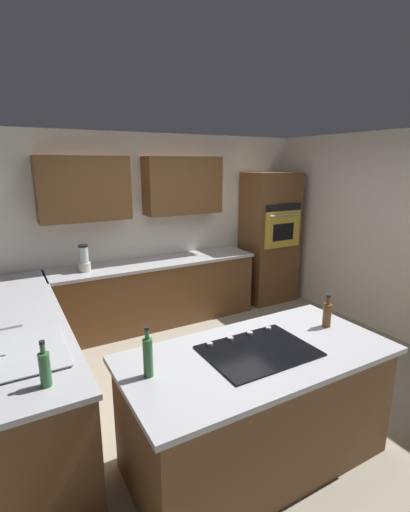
{
  "coord_description": "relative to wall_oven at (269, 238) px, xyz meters",
  "views": [
    {
      "loc": [
        1.9,
        2.85,
        2.2
      ],
      "look_at": [
        -0.34,
        -1.14,
        1.05
      ],
      "focal_mm": 25.89,
      "sensor_mm": 36.0,
      "label": 1
    }
  ],
  "objects": [
    {
      "name": "countertop_back",
      "position": [
        1.95,
        -0.0,
        -0.15
      ],
      "size": [
        2.84,
        0.64,
        0.04
      ],
      "primitive_type": "cube",
      "color": "#B2B2B7",
      "rests_on": "lower_cabinets_back"
    },
    {
      "name": "blender",
      "position": [
        2.9,
        0.02,
        0.01
      ],
      "size": [
        0.15,
        0.15,
        0.34
      ],
      "color": "beige",
      "rests_on": "countertop_back"
    },
    {
      "name": "wall_oven",
      "position": [
        0.0,
        0.0,
        0.0
      ],
      "size": [
        0.8,
        0.66,
        2.06
      ],
      "color": "brown",
      "rests_on": "ground"
    },
    {
      "name": "island_top",
      "position": [
        2.26,
        2.68,
        -0.15
      ],
      "size": [
        1.96,
        0.97,
        0.04
      ],
      "primitive_type": "cube",
      "color": "#B2B2B7",
      "rests_on": "island_base"
    },
    {
      "name": "lower_cabinets_back",
      "position": [
        1.95,
        -0.0,
        -0.6
      ],
      "size": [
        2.8,
        0.6,
        0.86
      ],
      "primitive_type": "cube",
      "color": "brown",
      "rests_on": "ground"
    },
    {
      "name": "wall_left",
      "position": [
        -0.6,
        1.42,
        0.27
      ],
      "size": [
        0.1,
        4.0,
        2.6
      ],
      "primitive_type": "cube",
      "color": "white",
      "rests_on": "ground"
    },
    {
      "name": "cooktop",
      "position": [
        2.26,
        2.68,
        -0.13
      ],
      "size": [
        0.76,
        0.56,
        0.03
      ],
      "color": "black",
      "rests_on": "island_top"
    },
    {
      "name": "oil_bottle",
      "position": [
        3.05,
        2.59,
        0.0
      ],
      "size": [
        0.06,
        0.06,
        0.33
      ],
      "color": "#336B38",
      "rests_on": "island_top"
    },
    {
      "name": "ground_plane",
      "position": [
        1.85,
        1.72,
        -1.03
      ],
      "size": [
        14.0,
        14.0,
        0.0
      ],
      "primitive_type": "plane",
      "color": "#9E937F"
    },
    {
      "name": "wall_back",
      "position": [
        1.93,
        -0.32,
        0.43
      ],
      "size": [
        6.0,
        0.44,
        2.6
      ],
      "color": "white",
      "rests_on": "ground"
    },
    {
      "name": "lower_cabinets_side",
      "position": [
        3.67,
        1.17,
        -0.6
      ],
      "size": [
        0.6,
        2.9,
        0.86
      ],
      "primitive_type": "cube",
      "color": "brown",
      "rests_on": "ground"
    },
    {
      "name": "island_base",
      "position": [
        2.26,
        2.68,
        -0.6
      ],
      "size": [
        1.88,
        0.89,
        0.86
      ],
      "primitive_type": "cube",
      "color": "brown",
      "rests_on": "ground"
    },
    {
      "name": "dish_soap_bottle",
      "position": [
        3.62,
        2.39,
        -0.02
      ],
      "size": [
        0.07,
        0.07,
        0.29
      ],
      "color": "#336B38",
      "rests_on": "countertop_side"
    },
    {
      "name": "second_bottle",
      "position": [
        1.51,
        2.61,
        -0.03
      ],
      "size": [
        0.07,
        0.07,
        0.27
      ],
      "color": "brown",
      "rests_on": "island_top"
    },
    {
      "name": "sink_unit",
      "position": [
        3.68,
        1.91,
        -0.12
      ],
      "size": [
        0.46,
        0.7,
        0.23
      ],
      "color": "#515456",
      "rests_on": "countertop_side"
    },
    {
      "name": "countertop_side",
      "position": [
        3.67,
        1.17,
        -0.15
      ],
      "size": [
        0.64,
        2.94,
        0.04
      ],
      "primitive_type": "cube",
      "color": "#B2B2B7",
      "rests_on": "lower_cabinets_side"
    }
  ]
}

